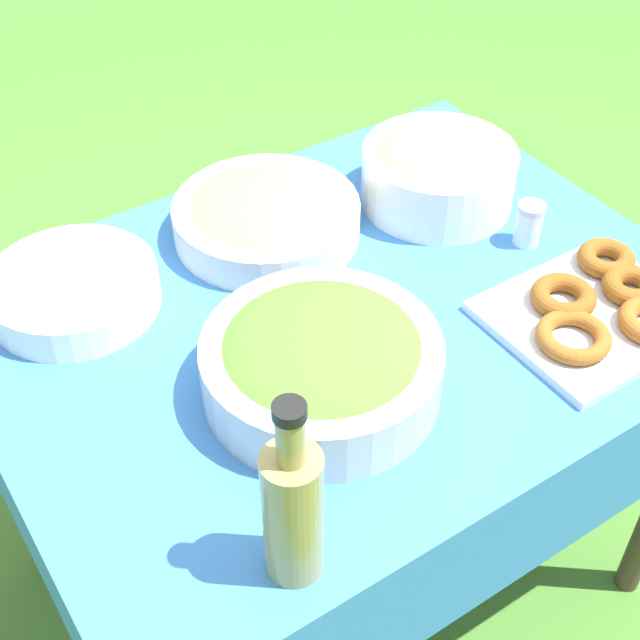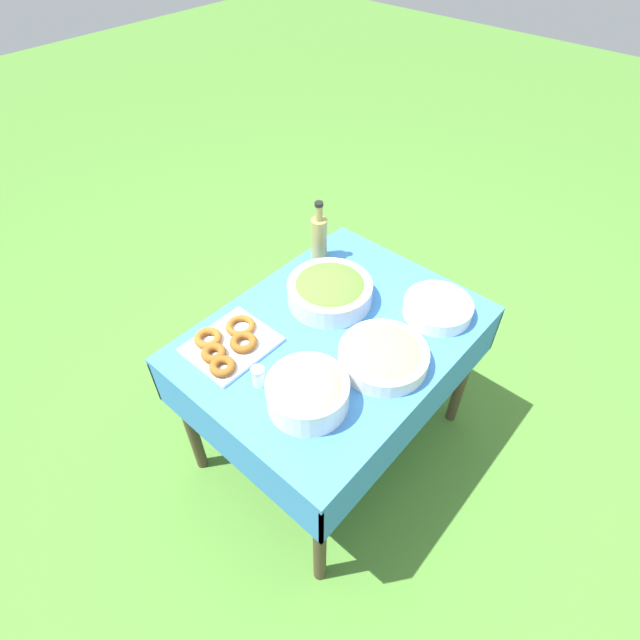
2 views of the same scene
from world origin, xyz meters
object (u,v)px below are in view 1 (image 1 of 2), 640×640
Objects in this scene: salad_bowl at (322,361)px; donut_platter at (598,308)px; plate_stack at (73,290)px; bread_bowl at (265,216)px; olive_oil_bottle at (293,509)px; pasta_bowl at (439,170)px.

donut_platter is (0.45, -0.11, -0.04)m from salad_bowl.
salad_bowl is 1.26× the size of plate_stack.
donut_platter is at bearing -55.48° from bread_bowl.
plate_stack is 0.96× the size of olive_oil_bottle.
plate_stack is 0.60m from olive_oil_bottle.
bread_bowl is at bearing 71.27° from salad_bowl.
pasta_bowl is 0.97× the size of olive_oil_bottle.
salad_bowl is 0.46m from donut_platter.
plate_stack is at bearing 121.35° from salad_bowl.
salad_bowl is 0.44m from plate_stack.
salad_bowl is 0.52m from pasta_bowl.
pasta_bowl is 0.80m from olive_oil_bottle.
pasta_bowl is at bearing 32.62° from salad_bowl.
pasta_bowl is at bearing -14.67° from bread_bowl.
donut_platter is 0.96× the size of bread_bowl.
olive_oil_bottle reaches higher than donut_platter.
donut_platter is at bearing -35.52° from plate_stack.
olive_oil_bottle reaches higher than pasta_bowl.
salad_bowl is at bearing 166.24° from donut_platter.
donut_platter is (0.01, -0.39, -0.05)m from pasta_bowl.
pasta_bowl is (0.44, 0.28, 0.01)m from salad_bowl.
pasta_bowl is 0.33m from bread_bowl.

